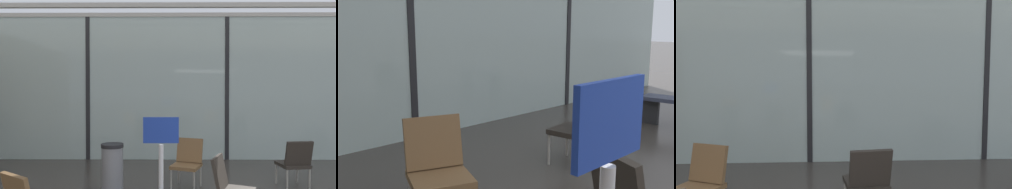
{
  "view_description": "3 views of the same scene",
  "coord_description": "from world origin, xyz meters",
  "views": [
    {
      "loc": [
        -1.42,
        -2.83,
        1.79
      ],
      "look_at": [
        -1.5,
        8.03,
        1.59
      ],
      "focal_mm": 34.05,
      "sensor_mm": 36.0,
      "label": 1
    },
    {
      "loc": [
        -2.83,
        0.3,
        1.65
      ],
      "look_at": [
        0.54,
        3.84,
        0.75
      ],
      "focal_mm": 42.23,
      "sensor_mm": 36.0,
      "label": 2
    },
    {
      "loc": [
        0.38,
        -0.39,
        1.69
      ],
      "look_at": [
        0.8,
        7.72,
        1.15
      ],
      "focal_mm": 30.71,
      "sensor_mm": 36.0,
      "label": 3
    }
  ],
  "objects": [
    {
      "name": "trash_bin",
      "position": [
        -2.4,
        2.51,
        0.43
      ],
      "size": [
        0.38,
        0.38,
        0.86
      ],
      "color": "slate",
      "rests_on": "ground"
    },
    {
      "name": "window_mullion_1",
      "position": [
        0.0,
        5.2,
        1.79
      ],
      "size": [
        0.1,
        0.12,
        3.59
      ],
      "primitive_type": "cube",
      "color": "black",
      "rests_on": "ground"
    },
    {
      "name": "window_mullion_0",
      "position": [
        -3.5,
        5.2,
        1.79
      ],
      "size": [
        0.1,
        0.12,
        3.59
      ],
      "primitive_type": "cube",
      "color": "black",
      "rests_on": "ground"
    },
    {
      "name": "info_sign",
      "position": [
        -1.54,
        1.08,
        0.68
      ],
      "size": [
        0.44,
        0.32,
        1.44
      ],
      "color": "#333333",
      "rests_on": "ground"
    },
    {
      "name": "parked_airplane",
      "position": [
        1.55,
        9.27,
        1.89
      ],
      "size": [
        12.03,
        3.78,
        3.78
      ],
      "color": "silver",
      "rests_on": "ground"
    },
    {
      "name": "lounge_chair_2",
      "position": [
        0.82,
        2.88,
        0.49
      ],
      "size": [
        0.54,
        0.58,
        0.87
      ],
      "rotation": [
        0.0,
        0.0,
        3.27
      ],
      "color": "#28231E",
      "rests_on": "ground"
    },
    {
      "name": "lounge_chair_1",
      "position": [
        -0.63,
        1.45,
        0.49
      ],
      "size": [
        0.67,
        0.64,
        0.87
      ],
      "rotation": [
        0.0,
        0.0,
        1.18
      ],
      "color": "#28231E",
      "rests_on": "ground"
    },
    {
      "name": "lounge_chair_3",
      "position": [
        -1.11,
        2.93,
        0.49
      ],
      "size": [
        0.63,
        0.66,
        0.87
      ],
      "rotation": [
        0.0,
        0.0,
        5.92
      ],
      "color": "brown",
      "rests_on": "ground"
    },
    {
      "name": "glass_curtain_wall",
      "position": [
        0.0,
        5.2,
        1.79
      ],
      "size": [
        14.0,
        0.08,
        3.59
      ],
      "primitive_type": "cube",
      "color": "#A3B7B2",
      "rests_on": "ground"
    }
  ]
}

